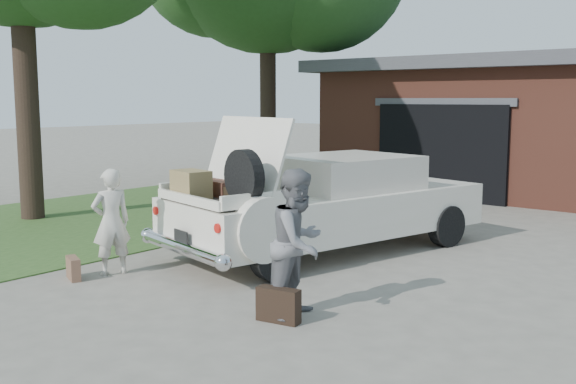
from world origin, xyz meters
The scene contains 7 objects.
ground centered at (0.00, 0.00, 0.00)m, with size 90.00×90.00×0.00m, color gray.
grass_strip centered at (-5.50, 3.00, 0.01)m, with size 6.00×16.00×0.02m, color #2D4C1E.
sedan centered at (-0.35, 1.98, 0.75)m, with size 3.07×5.43×2.08m.
woman_left centered at (-1.77, -0.94, 0.71)m, with size 0.52×0.34×1.42m, color beige.
woman_right centered at (1.22, -0.71, 0.80)m, with size 0.78×0.60×1.60m, color slate.
suitcase_left centered at (-1.94, -1.42, 0.15)m, with size 0.38×0.12×0.29m, color brown.
suitcase_right centered at (1.20, -1.02, 0.18)m, with size 0.47×0.15×0.36m, color black.
Camera 1 is at (5.60, -6.22, 2.32)m, focal length 42.00 mm.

